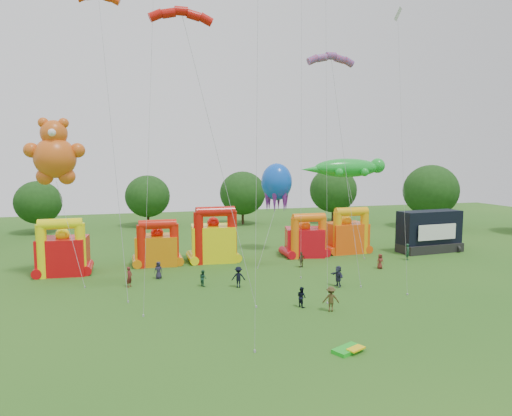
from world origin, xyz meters
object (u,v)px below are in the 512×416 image
object	(u,v)px
bouncy_castle_0	(63,253)
teddy_bear_kite	(64,200)
bouncy_castle_2	(214,240)
stage_trailer	(429,232)
spectator_4	(301,260)
gecko_kite	(350,183)
octopus_kite	(270,222)
spectator_0	(158,270)

from	to	relation	value
bouncy_castle_0	teddy_bear_kite	size ratio (longest dim) A/B	0.37
bouncy_castle_0	bouncy_castle_2	distance (m)	16.11
bouncy_castle_2	stage_trailer	size ratio (longest dim) A/B	0.77
stage_trailer	spectator_4	distance (m)	19.30
teddy_bear_kite	gecko_kite	size ratio (longest dim) A/B	1.32
octopus_kite	spectator_4	distance (m)	7.21
bouncy_castle_0	octopus_kite	size ratio (longest dim) A/B	0.52
gecko_kite	spectator_4	size ratio (longest dim) A/B	6.99
stage_trailer	teddy_bear_kite	distance (m)	43.36
stage_trailer	spectator_4	world-z (taller)	stage_trailer
bouncy_castle_0	bouncy_castle_2	size ratio (longest dim) A/B	0.91
bouncy_castle_2	spectator_4	world-z (taller)	bouncy_castle_2
stage_trailer	spectator_0	size ratio (longest dim) A/B	4.92
teddy_bear_kite	spectator_4	xyz separation A→B (m)	(24.08, -1.28, -7.02)
spectator_0	spectator_4	size ratio (longest dim) A/B	1.00
teddy_bear_kite	spectator_0	size ratio (longest dim) A/B	9.21
spectator_0	bouncy_castle_2	bearing A→B (deg)	67.10
teddy_bear_kite	spectator_0	world-z (taller)	teddy_bear_kite
bouncy_castle_0	teddy_bear_kite	bearing A→B (deg)	-76.28
stage_trailer	spectator_0	distance (m)	34.61
spectator_4	stage_trailer	bearing A→B (deg)	163.35
spectator_4	bouncy_castle_2	bearing A→B (deg)	-60.10
octopus_kite	stage_trailer	bearing A→B (deg)	-7.09
bouncy_castle_2	stage_trailer	world-z (taller)	bouncy_castle_2
teddy_bear_kite	gecko_kite	bearing A→B (deg)	9.42
teddy_bear_kite	spectator_4	size ratio (longest dim) A/B	9.26
bouncy_castle_0	teddy_bear_kite	xyz separation A→B (m)	(0.63, -2.58, 5.61)
octopus_kite	spectator_4	world-z (taller)	octopus_kite
stage_trailer	spectator_4	bearing A→B (deg)	-169.36
octopus_kite	gecko_kite	bearing A→B (deg)	3.60
bouncy_castle_2	spectator_4	distance (m)	10.46
teddy_bear_kite	octopus_kite	xyz separation A→B (m)	(22.40, 4.83, -3.57)
stage_trailer	gecko_kite	bearing A→B (deg)	161.59
bouncy_castle_0	octopus_kite	world-z (taller)	octopus_kite
gecko_kite	spectator_0	world-z (taller)	gecko_kite
octopus_kite	spectator_4	size ratio (longest dim) A/B	6.62
stage_trailer	octopus_kite	world-z (taller)	octopus_kite
gecko_kite	octopus_kite	distance (m)	11.74
stage_trailer	gecko_kite	size ratio (longest dim) A/B	0.71
bouncy_castle_0	gecko_kite	xyz separation A→B (m)	(33.86, 2.94, 6.52)
bouncy_castle_0	bouncy_castle_2	bearing A→B (deg)	6.22
bouncy_castle_0	spectator_0	world-z (taller)	bouncy_castle_0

